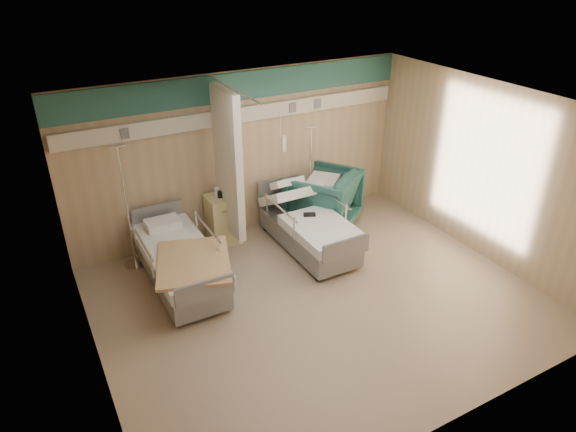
{
  "coord_description": "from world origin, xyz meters",
  "views": [
    {
      "loc": [
        -3.25,
        -5.03,
        4.53
      ],
      "look_at": [
        -0.17,
        0.6,
        1.13
      ],
      "focal_mm": 32.0,
      "sensor_mm": 36.0,
      "label": 1
    }
  ],
  "objects_px": {
    "bedside_cabinet": "(223,219)",
    "iv_stand_right": "(310,201)",
    "visitor_armchair": "(323,199)",
    "bed_right": "(309,232)",
    "iv_stand_left": "(133,243)",
    "bed_left": "(181,267)"
  },
  "relations": [
    {
      "from": "bed_left",
      "to": "visitor_armchair",
      "type": "height_order",
      "value": "visitor_armchair"
    },
    {
      "from": "bed_right",
      "to": "bedside_cabinet",
      "type": "height_order",
      "value": "bedside_cabinet"
    },
    {
      "from": "bedside_cabinet",
      "to": "iv_stand_right",
      "type": "xyz_separation_m",
      "value": [
        1.71,
        0.01,
        -0.06
      ]
    },
    {
      "from": "iv_stand_right",
      "to": "iv_stand_left",
      "type": "xyz_separation_m",
      "value": [
        -3.24,
        -0.03,
        0.05
      ]
    },
    {
      "from": "bed_left",
      "to": "iv_stand_right",
      "type": "bearing_deg",
      "value": 18.21
    },
    {
      "from": "visitor_armchair",
      "to": "bed_left",
      "type": "bearing_deg",
      "value": -22.31
    },
    {
      "from": "iv_stand_left",
      "to": "bed_left",
      "type": "bearing_deg",
      "value": -61.33
    },
    {
      "from": "bedside_cabinet",
      "to": "visitor_armchair",
      "type": "distance_m",
      "value": 1.83
    },
    {
      "from": "visitor_armchair",
      "to": "iv_stand_right",
      "type": "xyz_separation_m",
      "value": [
        -0.09,
        0.31,
        -0.16
      ]
    },
    {
      "from": "bedside_cabinet",
      "to": "iv_stand_right",
      "type": "distance_m",
      "value": 1.71
    },
    {
      "from": "bed_left",
      "to": "bedside_cabinet",
      "type": "bearing_deg",
      "value": 40.6
    },
    {
      "from": "iv_stand_right",
      "to": "iv_stand_left",
      "type": "relative_size",
      "value": 0.88
    },
    {
      "from": "bed_right",
      "to": "bed_left",
      "type": "relative_size",
      "value": 1.0
    },
    {
      "from": "bedside_cabinet",
      "to": "iv_stand_right",
      "type": "relative_size",
      "value": 0.48
    },
    {
      "from": "iv_stand_right",
      "to": "visitor_armchair",
      "type": "bearing_deg",
      "value": -73.75
    },
    {
      "from": "iv_stand_left",
      "to": "bedside_cabinet",
      "type": "bearing_deg",
      "value": 0.83
    },
    {
      "from": "visitor_armchair",
      "to": "bed_right",
      "type": "bearing_deg",
      "value": 8.51
    },
    {
      "from": "bed_right",
      "to": "visitor_armchair",
      "type": "relative_size",
      "value": 1.89
    },
    {
      "from": "bed_left",
      "to": "bed_right",
      "type": "bearing_deg",
      "value": 0.0
    },
    {
      "from": "bedside_cabinet",
      "to": "bed_right",
      "type": "bearing_deg",
      "value": -38.05
    },
    {
      "from": "visitor_armchair",
      "to": "iv_stand_left",
      "type": "distance_m",
      "value": 3.34
    },
    {
      "from": "bed_right",
      "to": "visitor_armchair",
      "type": "height_order",
      "value": "visitor_armchair"
    }
  ]
}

